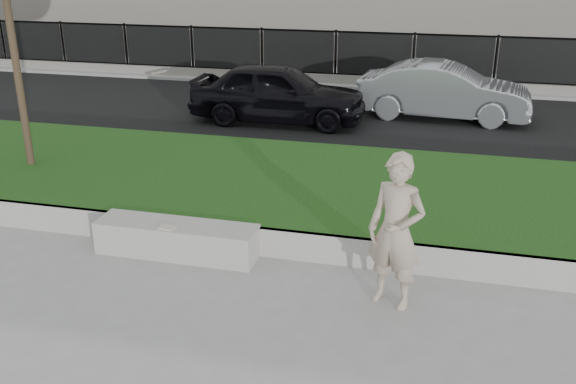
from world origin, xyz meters
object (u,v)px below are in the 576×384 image
(book, at_px, (167,227))
(car_dark, at_px, (278,93))
(man, at_px, (396,232))
(car_silver, at_px, (444,91))
(stone_bench, at_px, (177,239))

(book, relative_size, car_dark, 0.05)
(man, relative_size, car_silver, 0.46)
(man, xyz_separation_m, car_silver, (0.32, 8.63, -0.22))
(stone_bench, bearing_deg, man, -10.75)
(book, bearing_deg, car_dark, 99.75)
(book, xyz_separation_m, car_dark, (-0.39, 6.98, 0.27))
(book, distance_m, car_silver, 8.86)
(stone_bench, height_order, book, book)
(car_silver, bearing_deg, car_dark, 113.26)
(stone_bench, xyz_separation_m, man, (2.90, -0.55, 0.68))
(stone_bench, distance_m, man, 3.03)
(book, bearing_deg, man, -1.03)
(man, relative_size, car_dark, 0.45)
(book, distance_m, car_dark, 7.00)
(stone_bench, distance_m, book, 0.29)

